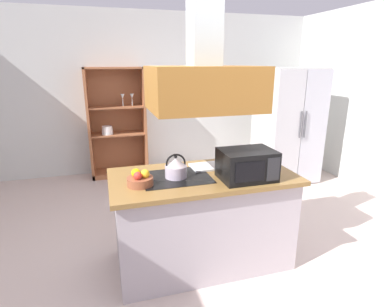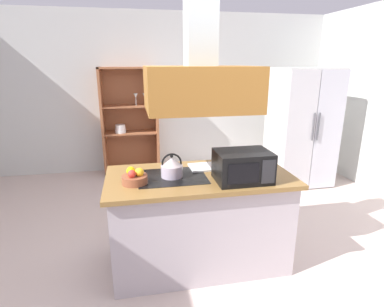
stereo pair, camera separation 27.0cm
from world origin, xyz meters
TOP-DOWN VIEW (x-y plane):
  - ground_plane at (0.00, 0.00)m, footprint 7.80×7.80m
  - wall_back at (0.00, 3.00)m, footprint 6.00×0.12m
  - kitchen_island at (0.01, 0.03)m, footprint 1.67×0.84m
  - range_hood at (0.01, 0.03)m, footprint 0.90×0.70m
  - refrigerator at (2.02, 1.78)m, footprint 0.90×0.78m
  - dish_cabinet at (-0.60, 2.78)m, footprint 0.93×0.40m
  - kettle at (-0.24, 0.03)m, footprint 0.19×0.19m
  - cutting_board at (0.12, 0.21)m, footprint 0.35×0.25m
  - microwave at (0.34, -0.18)m, footprint 0.46×0.35m
  - fruit_bowl at (-0.57, -0.07)m, footprint 0.22×0.22m

SIDE VIEW (x-z plane):
  - ground_plane at x=0.00m, z-range 0.00..0.00m
  - kitchen_island at x=0.01m, z-range 0.00..0.90m
  - dish_cabinet at x=-0.60m, z-range -0.10..1.71m
  - refrigerator at x=2.02m, z-range 0.00..1.80m
  - cutting_board at x=0.12m, z-range 0.90..0.92m
  - fruit_bowl at x=-0.57m, z-range 0.88..1.02m
  - kettle at x=-0.24m, z-range 0.88..1.10m
  - microwave at x=0.34m, z-range 0.90..1.16m
  - wall_back at x=0.00m, z-range 0.00..2.70m
  - range_hood at x=0.01m, z-range 1.17..2.38m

